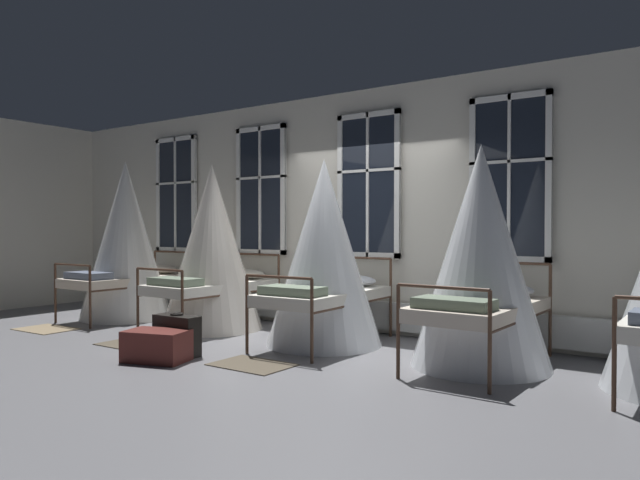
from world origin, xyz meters
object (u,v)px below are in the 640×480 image
object	(u,v)px
cot_second	(212,249)
cot_fourth	(481,259)
suitcase_dark	(177,335)
travel_trunk	(157,346)
cot_first	(126,242)
cot_third	(324,255)

from	to	relation	value
cot_second	cot_fourth	size ratio (longest dim) A/B	1.02
cot_second	suitcase_dark	world-z (taller)	cot_second
cot_second	travel_trunk	size ratio (longest dim) A/B	3.55
suitcase_dark	travel_trunk	bearing A→B (deg)	-83.59
cot_fourth	travel_trunk	size ratio (longest dim) A/B	3.49
cot_first	travel_trunk	size ratio (longest dim) A/B	3.80
cot_first	suitcase_dark	bearing A→B (deg)	-116.69
cot_third	travel_trunk	xyz separation A→B (m)	(-0.93, -1.74, -0.91)
cot_second	travel_trunk	world-z (taller)	cot_second
cot_second	cot_first	bearing A→B (deg)	92.73
suitcase_dark	cot_first	bearing A→B (deg)	151.21
cot_first	cot_third	xyz separation A→B (m)	(3.72, 0.01, -0.10)
cot_first	cot_second	size ratio (longest dim) A/B	1.07
cot_second	travel_trunk	bearing A→B (deg)	-150.07
cot_third	suitcase_dark	distance (m)	1.93
cot_third	travel_trunk	bearing A→B (deg)	150.24
cot_second	suitcase_dark	xyz separation A→B (m)	(0.93, -1.47, -0.88)
cot_first	suitcase_dark	distance (m)	3.24
cot_first	cot_third	world-z (taller)	cot_first
travel_trunk	cot_third	bearing A→B (deg)	61.92
cot_first	cot_third	distance (m)	3.72
suitcase_dark	travel_trunk	size ratio (longest dim) A/B	0.88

